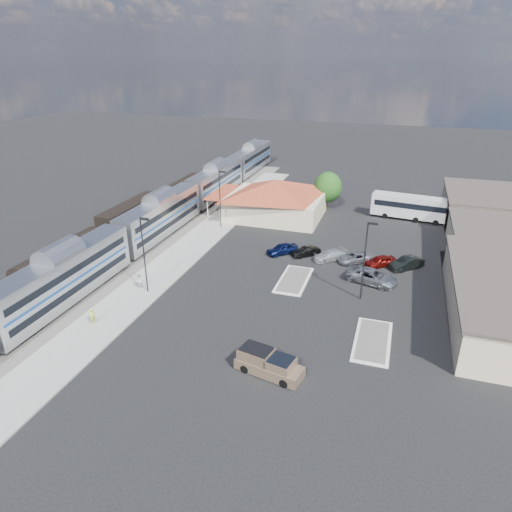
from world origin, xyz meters
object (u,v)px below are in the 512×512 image
(suv, at_px, (372,277))
(coach_bus, at_px, (410,206))
(station_depot, at_px, (275,198))
(pickup_truck, at_px, (269,364))

(suv, distance_m, coach_bus, 25.31)
(suv, bearing_deg, station_depot, 58.49)
(coach_bus, bearing_deg, station_depot, 111.17)
(pickup_truck, distance_m, suv, 20.81)
(pickup_truck, xyz_separation_m, coach_bus, (10.56, 44.66, 1.30))
(suv, bearing_deg, coach_bus, 8.43)
(station_depot, height_order, coach_bus, station_depot)
(pickup_truck, relative_size, suv, 1.02)
(coach_bus, bearing_deg, pickup_truck, 174.03)
(station_depot, height_order, suv, station_depot)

